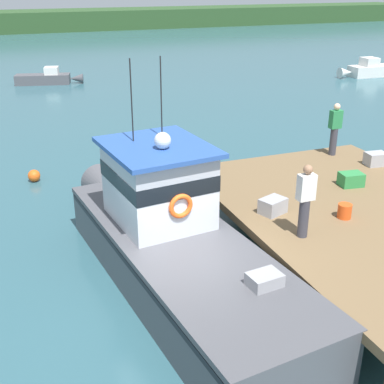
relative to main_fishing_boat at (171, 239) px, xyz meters
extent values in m
plane|color=#2D5660|center=(-0.14, -0.76, -1.01)|extent=(200.00, 200.00, 0.00)
cylinder|color=#4C3D2D|center=(2.06, 3.34, -0.51)|extent=(0.36, 0.36, 1.00)
cylinder|color=#4C3D2D|center=(7.26, 3.34, -0.51)|extent=(0.36, 0.36, 1.00)
cube|color=brown|center=(4.66, -0.76, 0.09)|extent=(6.00, 9.00, 0.20)
cube|color=#4C4C51|center=(0.06, -0.56, -0.46)|extent=(3.36, 8.23, 1.10)
cone|color=#4C4C51|center=(-0.47, 4.31, -0.46)|extent=(1.29, 1.91, 1.10)
cube|color=black|center=(0.06, -0.56, -0.01)|extent=(3.36, 8.07, 0.12)
cube|color=#4C4C51|center=(0.06, -0.56, 0.15)|extent=(3.40, 8.23, 0.12)
cube|color=silver|center=(-0.07, 0.63, 0.99)|extent=(2.13, 2.39, 1.80)
cube|color=black|center=(-0.07, 0.63, 1.31)|extent=(2.15, 2.42, 0.36)
cube|color=#2D56A8|center=(-0.07, 0.63, 1.94)|extent=(2.40, 2.72, 0.10)
sphere|color=white|center=(-0.04, 0.33, 2.17)|extent=(0.36, 0.36, 0.36)
cylinder|color=black|center=(-0.47, 1.09, 2.89)|extent=(0.03, 0.03, 1.80)
cylinder|color=black|center=(0.22, 1.17, 2.89)|extent=(0.03, 0.03, 1.80)
cube|color=#939399|center=(0.85, -2.69, 0.27)|extent=(0.64, 0.50, 0.36)
torus|color=orange|center=(-0.03, -3.39, 0.15)|extent=(0.62, 0.62, 0.12)
torus|color=#EA5119|center=(0.05, -0.50, 0.99)|extent=(0.55, 0.16, 0.54)
cube|color=#2D8442|center=(5.35, 0.75, 0.37)|extent=(0.66, 0.52, 0.36)
cube|color=#9E9EA3|center=(2.54, 0.00, 0.38)|extent=(0.72, 0.62, 0.37)
cube|color=#9E9EA3|center=(7.05, 1.82, 0.38)|extent=(0.65, 0.51, 0.38)
cylinder|color=#E04C19|center=(3.96, -0.84, 0.36)|extent=(0.32, 0.32, 0.34)
cylinder|color=#383842|center=(6.44, 3.10, 0.62)|extent=(0.22, 0.22, 0.86)
cube|color=#287F47|center=(6.44, 3.10, 1.33)|extent=(0.36, 0.22, 0.56)
sphere|color=beige|center=(6.44, 3.10, 1.72)|extent=(0.20, 0.20, 0.20)
cylinder|color=#383842|center=(2.55, -1.26, 0.62)|extent=(0.22, 0.22, 0.86)
cube|color=white|center=(2.55, -1.26, 1.33)|extent=(0.36, 0.22, 0.56)
sphere|color=#9E7051|center=(2.55, -1.26, 1.72)|extent=(0.20, 0.20, 0.20)
cube|color=#4C4C51|center=(-0.11, 24.64, -0.70)|extent=(3.54, 1.87, 0.61)
cone|color=#4C4C51|center=(1.93, 24.12, -0.70)|extent=(0.97, 0.80, 0.61)
cube|color=silver|center=(0.46, 24.49, -0.16)|extent=(1.03, 1.04, 0.46)
cube|color=silver|center=(21.80, 19.25, -0.64)|extent=(4.06, 1.45, 0.73)
cone|color=silver|center=(19.29, 19.35, -0.64)|extent=(1.03, 0.77, 0.73)
cube|color=silver|center=(21.09, 19.28, 0.00)|extent=(1.05, 1.06, 0.55)
sphere|color=#EA5B19|center=(-2.33, 7.33, -0.80)|extent=(0.41, 0.41, 0.41)
cube|color=#284723|center=(-0.14, 61.24, 0.19)|extent=(120.00, 8.00, 2.40)
camera|label=1|loc=(-3.23, -9.53, 5.36)|focal=47.89mm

